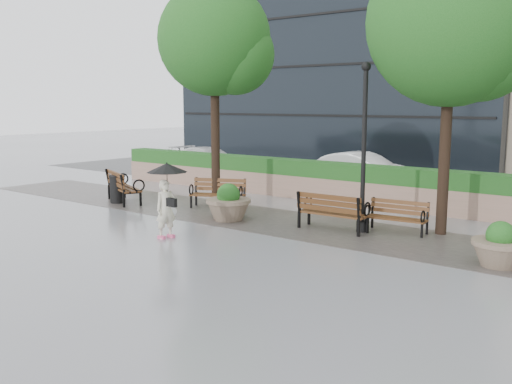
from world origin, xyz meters
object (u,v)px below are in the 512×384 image
Objects in this scene: bench_3 at (396,223)px; car_right at (362,171)px; planter_left at (228,206)px; pedestrian at (167,193)px; trash_bin at (117,190)px; bench_0 at (124,193)px; planter_right at (500,249)px; car_left at (209,161)px; bench_2 at (332,220)px; lamppost at (364,158)px; bench_1 at (218,199)px.

bench_3 is 7.79m from car_right.
pedestrian is (0.19, -2.61, 0.73)m from planter_left.
bench_0 is at bearing 58.91° from trash_bin.
car_left is at bearing 152.58° from planter_right.
bench_3 is at bearing -111.08° from car_left.
bench_2 is at bearing -117.13° from car_left.
bench_3 is 0.86× the size of pedestrian.
planter_right is at bearing -111.36° from car_left.
car_left is (-12.40, 6.35, 0.39)m from bench_3.
lamppost is at bearing -153.87° from bench_3.
planter_left is 1.44× the size of trash_bin.
lamppost reaches higher than bench_1.
car_left reaches higher than bench_2.
bench_2 is at bearing 169.38° from planter_right.
lamppost is at bearing -150.24° from bench_0.
bench_0 is 3.45m from bench_1.
planter_right is (4.47, -0.84, 0.08)m from bench_2.
car_right is (-3.55, 6.93, -1.24)m from lamppost.
lamppost reaches higher than car_left.
bench_0 is 7.88m from bench_2.
car_left is (-2.97, 7.90, 0.19)m from trash_bin.
trash_bin is 0.20× the size of lamppost.
car_right is at bearing 57.49° from trash_bin.
planter_right is at bearing -17.31° from lamppost.
lamppost reaches higher than car_right.
pedestrian reaches higher than planter_right.
car_left is at bearing 55.13° from pedestrian.
bench_2 is at bearing -152.17° from bench_0.
pedestrian is (1.74, -3.90, 0.87)m from bench_1.
pedestrian is at bearing -26.42° from trash_bin.
car_left is (-6.32, 6.53, 0.36)m from bench_1.
trash_bin is at bearing 178.72° from bench_1.
trash_bin is (-12.44, 0.09, 0.07)m from planter_right.
lamppost is at bearing -27.24° from pedestrian.
car_right is (-4.32, 6.47, 0.47)m from bench_3.
planter_left is (1.55, -1.29, 0.14)m from bench_1.
trash_bin is 5.72m from pedestrian.
lamppost is 13.54m from car_left.
bench_0 is 1.85× the size of planter_right.
bench_1 is at bearing 170.83° from planter_right.
car_left is 13.19m from pedestrian.
bench_2 is 8.00m from trash_bin.
bench_3 is at bearing -152.66° from bench_2.
lamppost is 2.33× the size of pedestrian.
pedestrian is at bearing -134.68° from lamppost.
lamppost reaches higher than planter_left.
bench_2 is 7.82m from car_right.
bench_1 is 9.09m from car_left.
lamppost is at bearing 7.15° from trash_bin.
trash_bin is (-0.11, -0.19, 0.13)m from bench_0.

